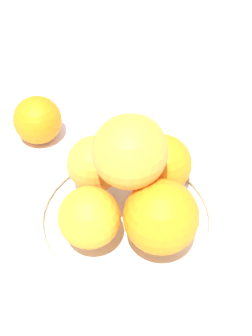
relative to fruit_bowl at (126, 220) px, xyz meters
name	(u,v)px	position (x,y,z in m)	size (l,w,h in m)	color
ground_plane	(126,230)	(0.00, 0.00, -0.02)	(4.00, 4.00, 0.00)	silver
fruit_bowl	(126,220)	(0.00, 0.00, 0.00)	(0.24, 0.24, 0.04)	silver
orange_pile	(132,178)	(0.01, 0.00, 0.08)	(0.19, 0.18, 0.14)	orange
stray_orange	(38,120)	(-0.22, -0.02, 0.02)	(0.07, 0.07, 0.07)	orange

